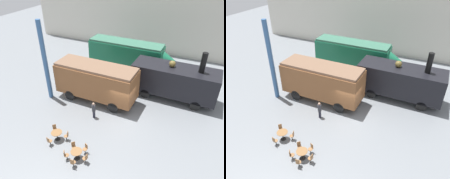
# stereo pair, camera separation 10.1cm
# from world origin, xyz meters

# --- Properties ---
(ground_plane) EXTENTS (80.00, 80.00, 0.00)m
(ground_plane) POSITION_xyz_m (0.00, 0.00, 0.00)
(ground_plane) COLOR gray
(backdrop_wall) EXTENTS (44.00, 0.15, 9.00)m
(backdrop_wall) POSITION_xyz_m (0.00, 15.43, 4.50)
(backdrop_wall) COLOR beige
(backdrop_wall) RESTS_ON ground_plane
(streamlined_locomotive) EXTENTS (11.14, 2.47, 3.76)m
(streamlined_locomotive) POSITION_xyz_m (-2.57, 8.36, 2.17)
(streamlined_locomotive) COLOR #196B47
(streamlined_locomotive) RESTS_ON ground_plane
(steam_locomotive) EXTENTS (8.30, 2.85, 5.35)m
(steam_locomotive) POSITION_xyz_m (3.42, 4.64, 2.04)
(steam_locomotive) COLOR black
(steam_locomotive) RESTS_ON ground_plane
(passenger_coach_wooden) EXTENTS (8.02, 2.76, 3.83)m
(passenger_coach_wooden) POSITION_xyz_m (-3.44, 0.97, 2.24)
(passenger_coach_wooden) COLOR brown
(passenger_coach_wooden) RESTS_ON ground_plane
(cafe_table_near) EXTENTS (0.88, 0.88, 0.77)m
(cafe_table_near) POSITION_xyz_m (-3.59, -5.43, 0.61)
(cafe_table_near) COLOR black
(cafe_table_near) RESTS_ON ground_plane
(cafe_table_mid) EXTENTS (0.85, 0.85, 0.76)m
(cafe_table_mid) POSITION_xyz_m (-1.10, -6.38, 0.59)
(cafe_table_mid) COLOR black
(cafe_table_mid) RESTS_ON ground_plane
(cafe_chair_0) EXTENTS (0.39, 0.37, 0.87)m
(cafe_chair_0) POSITION_xyz_m (-2.83, -5.15, 0.51)
(cafe_chair_0) COLOR black
(cafe_chair_0) RESTS_ON ground_plane
(cafe_chair_1) EXTENTS (0.41, 0.40, 0.87)m
(cafe_chair_1) POSITION_xyz_m (-4.21, -4.91, 0.51)
(cafe_chair_1) COLOR black
(cafe_chair_1) RESTS_ON ground_plane
(cafe_chair_2) EXTENTS (0.36, 0.38, 0.87)m
(cafe_chair_2) POSITION_xyz_m (-3.73, -6.23, 0.51)
(cafe_chair_2) COLOR black
(cafe_chair_2) RESTS_ON ground_plane
(cafe_chair_3) EXTENTS (0.36, 0.38, 0.87)m
(cafe_chair_3) POSITION_xyz_m (-0.92, -7.16, 0.51)
(cafe_chair_3) COLOR black
(cafe_chair_3) RESTS_ON ground_plane
(cafe_chair_4) EXTENTS (0.36, 0.36, 0.87)m
(cafe_chair_4) POSITION_xyz_m (-0.31, -6.45, 0.51)
(cafe_chair_4) COLOR black
(cafe_chair_4) RESTS_ON ground_plane
(cafe_chair_5) EXTENTS (0.38, 0.40, 0.87)m
(cafe_chair_5) POSITION_xyz_m (-0.79, -5.65, 0.51)
(cafe_chair_5) COLOR black
(cafe_chair_5) RESTS_ON ground_plane
(cafe_chair_6) EXTENTS (0.41, 0.40, 0.87)m
(cafe_chair_6) POSITION_xyz_m (-1.71, -5.86, 0.51)
(cafe_chair_6) COLOR black
(cafe_chair_6) RESTS_ON ground_plane
(cafe_chair_7) EXTENTS (0.40, 0.39, 0.87)m
(cafe_chair_7) POSITION_xyz_m (-1.78, -6.80, 0.51)
(cafe_chair_7) COLOR black
(cafe_chair_7) RESTS_ON ground_plane
(visitor_person) EXTENTS (0.34, 0.34, 1.64)m
(visitor_person) POSITION_xyz_m (-2.27, -1.73, 0.89)
(visitor_person) COLOR #262633
(visitor_person) RESTS_ON ground_plane
(support_pillar) EXTENTS (0.44, 0.44, 8.00)m
(support_pillar) POSITION_xyz_m (-8.00, -0.69, 4.00)
(support_pillar) COLOR #386093
(support_pillar) RESTS_ON ground_plane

